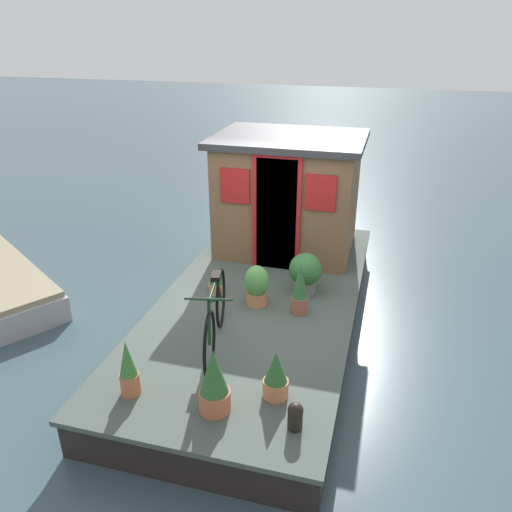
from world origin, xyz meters
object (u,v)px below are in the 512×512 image
at_px(potted_plant_basil, 128,369).
at_px(potted_plant_thyme, 305,272).
at_px(bicycle, 215,317).
at_px(mooring_bollard, 295,415).
at_px(potted_plant_geranium, 257,285).
at_px(potted_plant_lavender, 300,289).
at_px(potted_plant_fern, 214,382).
at_px(houseboat_cabin, 288,193).
at_px(potted_plant_ivy, 276,375).
at_px(potted_plant_mint, 216,280).

bearing_deg(potted_plant_basil, potted_plant_thyme, -27.30).
xyz_separation_m(bicycle, mooring_bollard, (-1.04, -1.14, -0.25)).
bearing_deg(potted_plant_thyme, potted_plant_geranium, 130.51).
distance_m(potted_plant_basil, potted_plant_lavender, 2.42).
relative_size(bicycle, potted_plant_basil, 2.69).
relative_size(potted_plant_thyme, potted_plant_fern, 0.84).
bearing_deg(potted_plant_lavender, bicycle, 142.25).
xyz_separation_m(bicycle, potted_plant_thyme, (1.55, -0.75, -0.08)).
bearing_deg(houseboat_cabin, potted_plant_geranium, -179.69).
xyz_separation_m(potted_plant_basil, mooring_bollard, (-0.04, -1.70, -0.15)).
distance_m(bicycle, potted_plant_ivy, 1.09).
bearing_deg(potted_plant_fern, potted_plant_geranium, 4.06).
xyz_separation_m(potted_plant_thyme, potted_plant_geranium, (-0.48, 0.56, -0.04)).
relative_size(houseboat_cabin, potted_plant_mint, 5.48).
height_order(potted_plant_ivy, potted_plant_geranium, potted_plant_geranium).
relative_size(bicycle, potted_plant_fern, 2.42).
relative_size(potted_plant_thyme, mooring_bollard, 2.06).
bearing_deg(potted_plant_thyme, potted_plant_fern, 170.77).
relative_size(bicycle, potted_plant_mint, 4.01).
distance_m(houseboat_cabin, bicycle, 3.07).
bearing_deg(potted_plant_ivy, mooring_bollard, -144.71).
distance_m(houseboat_cabin, potted_plant_thyme, 1.70).
bearing_deg(mooring_bollard, potted_plant_geranium, 24.11).
distance_m(potted_plant_thyme, potted_plant_geranium, 0.74).
relative_size(houseboat_cabin, potted_plant_thyme, 3.93).
distance_m(potted_plant_lavender, mooring_bollard, 2.09).
bearing_deg(bicycle, potted_plant_ivy, -127.20).
bearing_deg(potted_plant_basil, potted_plant_mint, -3.55).
xyz_separation_m(houseboat_cabin, mooring_bollard, (-4.06, -0.96, -0.79)).
bearing_deg(potted_plant_thyme, potted_plant_mint, 105.39).
distance_m(potted_plant_ivy, potted_plant_fern, 0.63).
distance_m(potted_plant_thyme, potted_plant_lavender, 0.54).
height_order(potted_plant_lavender, potted_plant_fern, potted_plant_lavender).
bearing_deg(potted_plant_basil, potted_plant_ivy, -76.09).
bearing_deg(potted_plant_lavender, potted_plant_ivy, -177.26).
xyz_separation_m(potted_plant_thyme, mooring_bollard, (-2.59, -0.38, -0.16)).
bearing_deg(potted_plant_basil, mooring_bollard, -91.33).
height_order(potted_plant_basil, mooring_bollard, potted_plant_basil).
relative_size(potted_plant_lavender, mooring_bollard, 2.47).
bearing_deg(mooring_bollard, bicycle, 47.43).
relative_size(potted_plant_thyme, potted_plant_mint, 1.40).
distance_m(potted_plant_thyme, mooring_bollard, 2.62).
height_order(potted_plant_basil, potted_plant_ivy, potted_plant_basil).
bearing_deg(potted_plant_thyme, houseboat_cabin, 21.26).
height_order(potted_plant_thyme, potted_plant_basil, potted_plant_basil).
bearing_deg(potted_plant_fern, houseboat_cabin, 2.24).
bearing_deg(bicycle, potted_plant_lavender, -37.75).
distance_m(potted_plant_geranium, mooring_bollard, 2.32).
relative_size(potted_plant_ivy, potted_plant_mint, 1.26).
xyz_separation_m(houseboat_cabin, potted_plant_mint, (-1.80, 0.61, -0.74)).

